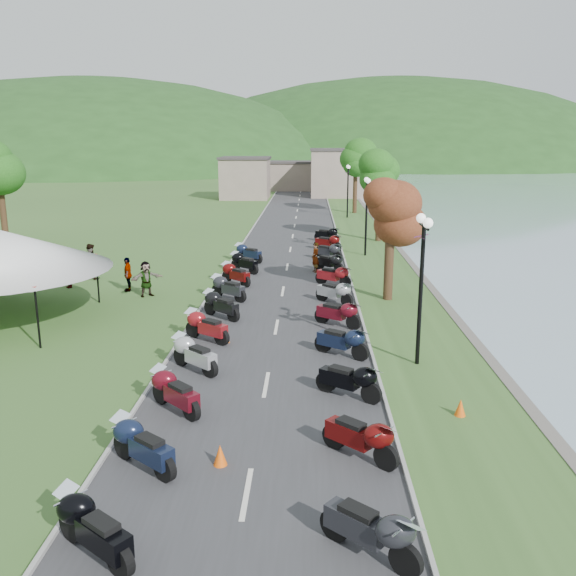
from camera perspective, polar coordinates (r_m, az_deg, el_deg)
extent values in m
cube|color=#39393C|center=(42.31, 0.22, 3.62)|extent=(7.00, 120.00, 0.02)
cube|color=gray|center=(86.84, -0.17, 10.45)|extent=(18.00, 16.00, 5.00)
imported|color=slate|center=(35.11, -17.85, 0.83)|extent=(1.07, 0.81, 1.94)
imported|color=slate|center=(33.35, -19.82, 0.02)|extent=(1.07, 1.12, 1.70)
cone|color=#F2590C|center=(14.80, -6.37, -15.29)|extent=(0.34, 0.34, 0.53)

